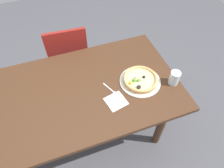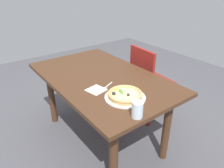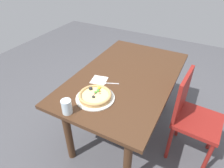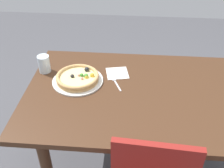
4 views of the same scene
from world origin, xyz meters
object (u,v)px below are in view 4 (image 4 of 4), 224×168
dining_table (147,105)px  plate (78,81)px  pizza (78,77)px  fork (115,82)px  napkin (117,73)px  drinking_glass (44,64)px

dining_table → plate: size_ratio=4.61×
pizza → fork: size_ratio=1.72×
dining_table → napkin: (-0.20, 0.19, 0.10)m
pizza → fork: 0.24m
dining_table → fork: bearing=157.3°
drinking_glass → napkin: (0.48, 0.01, -0.06)m
napkin → pizza: bearing=-155.8°
dining_table → napkin: 0.29m
plate → napkin: plate is taller
pizza → napkin: (0.24, 0.11, -0.03)m
dining_table → fork: 0.24m
fork → plate: bearing=68.4°
napkin → drinking_glass: bearing=-178.4°
dining_table → napkin: napkin is taller
pizza → napkin: pizza is taller
pizza → napkin: 0.27m
dining_table → fork: size_ratio=9.39×
plate → pizza: bearing=26.6°
plate → fork: (0.24, 0.01, -0.00)m
fork → drinking_glass: bearing=56.0°
plate → napkin: 0.27m
plate → napkin: bearing=24.2°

